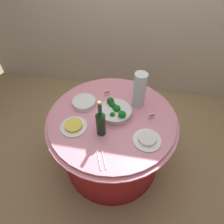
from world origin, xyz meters
The scene contains 11 objects.
ground_plane centered at (0.00, 0.00, 0.00)m, with size 6.00×6.00×0.00m, color tan.
buffet_table centered at (0.00, 0.00, 0.38)m, with size 1.16×1.16×0.74m.
broccoli_bowl centered at (0.02, 0.02, 0.78)m, with size 0.28×0.28×0.12m.
plate_stack centered at (-0.28, 0.09, 0.77)m, with size 0.21×0.21×0.05m.
wine_bottle centered at (-0.05, -0.19, 0.87)m, with size 0.07×0.07×0.34m.
decorative_fruit_vase centered at (0.20, 0.18, 0.89)m, with size 0.11×0.11×0.34m.
serving_tongs centered at (0.00, -0.43, 0.74)m, with size 0.10×0.16×0.01m.
food_plate_fried_egg centered at (-0.29, -0.18, 0.75)m, with size 0.22×0.22×0.04m.
food_plate_rice centered at (0.31, -0.21, 0.75)m, with size 0.22×0.22×0.04m.
label_placard_front centered at (-0.10, 0.26, 0.77)m, with size 0.05×0.03×0.05m.
label_placard_mid centered at (0.34, 0.03, 0.77)m, with size 0.05×0.03×0.05m.
Camera 1 is at (0.20, -1.09, 1.95)m, focal length 30.34 mm.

